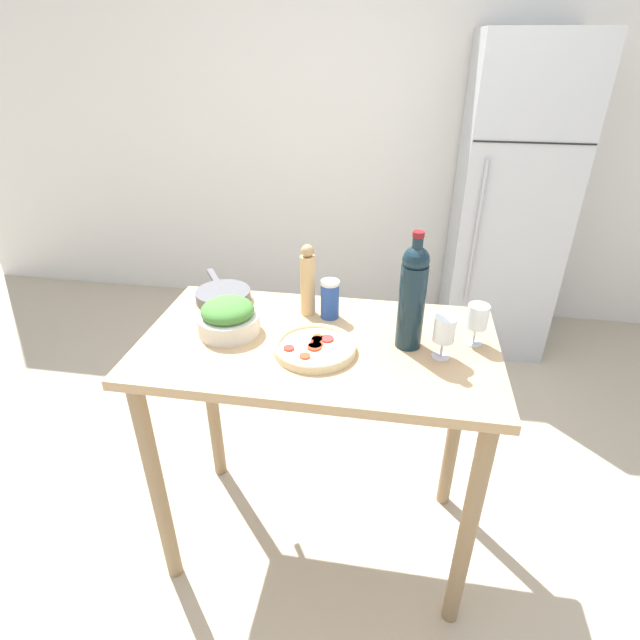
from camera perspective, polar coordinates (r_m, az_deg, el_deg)
ground_plane at (r=2.30m, az=-0.15°, el=-23.12°), size 14.00×14.00×0.00m
wall_back at (r=3.60m, az=6.02°, el=21.00°), size 6.40×0.08×2.60m
refrigerator at (r=3.36m, az=20.79°, el=12.36°), size 0.63×0.68×1.88m
prep_counter at (r=1.74m, az=-0.18°, el=-7.01°), size 1.17×0.65×0.96m
wine_bottle at (r=1.56m, az=10.51°, el=2.81°), size 0.08×0.08×0.38m
wine_glass_near at (r=1.56m, az=14.01°, el=-1.26°), size 0.07×0.07×0.14m
wine_glass_far at (r=1.66m, az=17.53°, el=0.14°), size 0.07×0.07×0.14m
pepper_mill at (r=1.75m, az=-1.41°, el=4.44°), size 0.05×0.05×0.26m
salad_bowl at (r=1.69m, az=-10.44°, el=0.28°), size 0.21×0.21×0.12m
homemade_pizza at (r=1.58m, az=-0.59°, el=-3.10°), size 0.26×0.26×0.03m
salt_canister at (r=1.75m, az=1.13°, el=2.40°), size 0.07×0.07×0.14m
cast_iron_skillet at (r=1.92m, az=-11.01°, el=2.81°), size 0.24×0.30×0.04m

